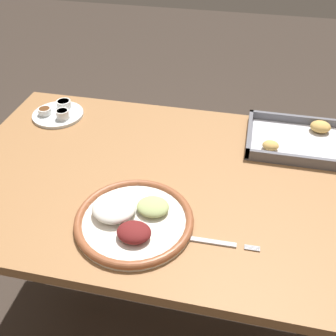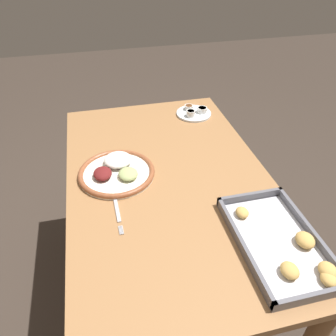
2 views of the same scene
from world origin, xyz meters
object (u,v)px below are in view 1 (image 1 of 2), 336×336
dinner_plate (132,219)px  baking_tray (318,141)px  saucer_plate (58,112)px  fork (208,241)px

dinner_plate → baking_tray: dinner_plate is taller
dinner_plate → saucer_plate: (-0.38, 0.42, -0.00)m
dinner_plate → baking_tray: 0.63m
dinner_plate → saucer_plate: bearing=132.3°
saucer_plate → baking_tray: bearing=0.7°
saucer_plate → fork: bearing=-37.8°
fork → saucer_plate: bearing=141.1°
fork → baking_tray: size_ratio=0.54×
fork → baking_tray: baking_tray is taller
saucer_plate → baking_tray: (0.84, 0.01, 0.00)m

